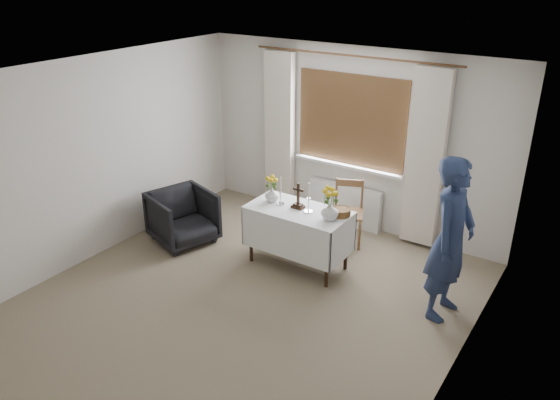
# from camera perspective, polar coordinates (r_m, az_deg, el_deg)

# --- Properties ---
(ground) EXTENTS (5.00, 5.00, 0.00)m
(ground) POSITION_cam_1_polar(r_m,az_deg,el_deg) (6.17, -3.94, -10.80)
(ground) COLOR #84795B
(ground) RESTS_ON ground
(altar_table) EXTENTS (1.24, 0.64, 0.76)m
(altar_table) POSITION_cam_1_polar(r_m,az_deg,el_deg) (6.69, 1.90, -3.95)
(altar_table) COLOR white
(altar_table) RESTS_ON ground
(wooden_chair) EXTENTS (0.53, 0.53, 0.86)m
(wooden_chair) POSITION_cam_1_polar(r_m,az_deg,el_deg) (7.23, 7.08, -1.47)
(wooden_chair) COLOR brown
(wooden_chair) RESTS_ON ground
(armchair) EXTENTS (0.98, 0.96, 0.71)m
(armchair) POSITION_cam_1_polar(r_m,az_deg,el_deg) (7.37, -10.11, -1.80)
(armchair) COLOR black
(armchair) RESTS_ON ground
(person) EXTENTS (0.48, 0.68, 1.77)m
(person) POSITION_cam_1_polar(r_m,az_deg,el_deg) (5.84, 17.43, -3.95)
(person) COLOR navy
(person) RESTS_ON ground
(radiator) EXTENTS (1.10, 0.10, 0.60)m
(radiator) POSITION_cam_1_polar(r_m,az_deg,el_deg) (7.82, 6.78, -0.47)
(radiator) COLOR silver
(radiator) RESTS_ON ground
(wooden_cross) EXTENTS (0.15, 0.11, 0.32)m
(wooden_cross) POSITION_cam_1_polar(r_m,az_deg,el_deg) (6.49, 1.91, 0.45)
(wooden_cross) COLOR black
(wooden_cross) RESTS_ON altar_table
(candlestick_left) EXTENTS (0.11, 0.11, 0.36)m
(candlestick_left) POSITION_cam_1_polar(r_m,az_deg,el_deg) (6.58, 0.06, 0.95)
(candlestick_left) COLOR silver
(candlestick_left) RESTS_ON altar_table
(candlestick_right) EXTENTS (0.13, 0.13, 0.37)m
(candlestick_right) POSITION_cam_1_polar(r_m,az_deg,el_deg) (6.38, 3.02, 0.25)
(candlestick_right) COLOR silver
(candlestick_right) RESTS_ON altar_table
(flower_vase_left) EXTENTS (0.23, 0.23, 0.18)m
(flower_vase_left) POSITION_cam_1_polar(r_m,az_deg,el_deg) (6.70, -0.85, 0.57)
(flower_vase_left) COLOR silver
(flower_vase_left) RESTS_ON altar_table
(flower_vase_right) EXTENTS (0.26, 0.26, 0.21)m
(flower_vase_right) POSITION_cam_1_polar(r_m,az_deg,el_deg) (6.25, 5.23, -1.16)
(flower_vase_right) COLOR silver
(flower_vase_right) RESTS_ON altar_table
(wicker_basket) EXTENTS (0.27, 0.27, 0.09)m
(wicker_basket) POSITION_cam_1_polar(r_m,az_deg,el_deg) (6.39, 6.40, -1.25)
(wicker_basket) COLOR brown
(wicker_basket) RESTS_ON altar_table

